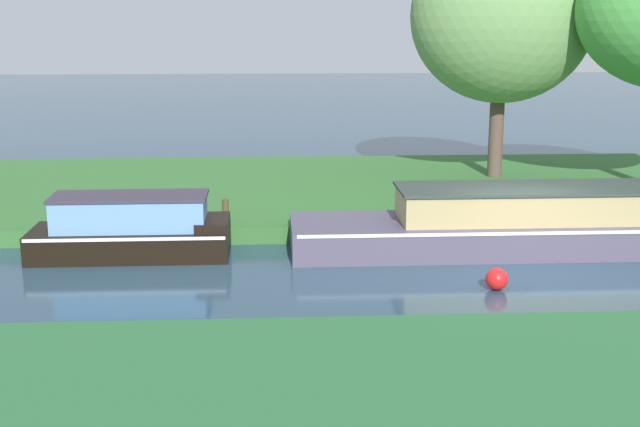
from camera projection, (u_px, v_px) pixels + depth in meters
The scene contains 7 objects.
ground_plane at pixel (526, 265), 18.10m from camera, with size 120.00×120.00×0.00m, color #253E50.
riverbank_far at pixel (456, 190), 24.86m from camera, with size 72.00×10.00×0.40m, color #31652D.
slate_barge at pixel (517, 224), 19.13m from camera, with size 9.55×2.23×1.45m.
black_narrowboat at pixel (133, 230), 18.65m from camera, with size 4.28×1.62×1.37m.
willow_tree_left at pixel (503, 16), 24.63m from camera, with size 5.35×4.16×7.21m.
mooring_post_near at pixel (226, 210), 20.20m from camera, with size 0.15×0.15×0.53m, color #493C21.
channel_buoy at pixel (497, 279), 16.44m from camera, with size 0.43×0.43×0.43m, color red.
Camera 1 is at (-5.35, -17.09, 5.17)m, focal length 48.20 mm.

